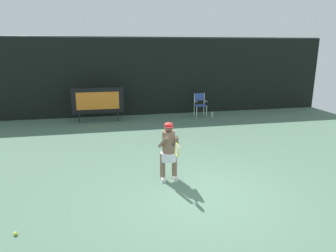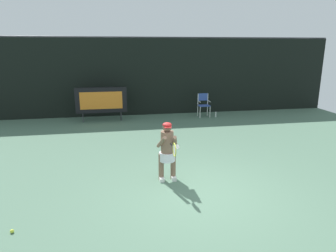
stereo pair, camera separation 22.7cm
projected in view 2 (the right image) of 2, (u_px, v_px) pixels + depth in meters
name	position (u px, v px, depth m)	size (l,w,h in m)	color
ground	(203.00, 199.00, 6.59)	(18.00, 22.00, 0.03)	#4D6D58
backdrop_screen	(152.00, 77.00, 14.39)	(18.00, 0.12, 3.66)	black
scoreboard	(101.00, 100.00, 13.16)	(2.20, 0.21, 1.50)	black
umpire_chair	(204.00, 104.00, 14.19)	(0.52, 0.44, 1.08)	white
water_bottle	(216.00, 114.00, 14.21)	(0.07, 0.07, 0.27)	silver
tennis_player	(167.00, 149.00, 7.34)	(0.53, 0.59, 1.46)	white
tennis_racket	(174.00, 149.00, 6.66)	(0.03, 0.60, 0.31)	black
tennis_ball_loose	(12.00, 231.00, 5.36)	(0.07, 0.07, 0.07)	#CCDB3D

